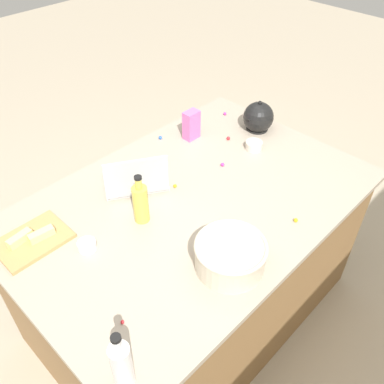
{
  "coord_description": "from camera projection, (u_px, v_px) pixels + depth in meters",
  "views": [
    {
      "loc": [
        1.06,
        1.03,
        2.23
      ],
      "look_at": [
        0.0,
        0.0,
        0.95
      ],
      "focal_mm": 38.6,
      "sensor_mm": 36.0,
      "label": 1
    }
  ],
  "objects": [
    {
      "name": "mixing_bowl_large",
      "position": [
        230.0,
        255.0,
        1.64
      ],
      "size": [
        0.29,
        0.29,
        0.13
      ],
      "color": "beige",
      "rests_on": "island_counter"
    },
    {
      "name": "ramekin_small",
      "position": [
        87.0,
        246.0,
        1.74
      ],
      "size": [
        0.08,
        0.08,
        0.04
      ],
      "primitive_type": "cylinder",
      "color": "white",
      "rests_on": "island_counter"
    },
    {
      "name": "candy_5",
      "position": [
        122.0,
        322.0,
        1.48
      ],
      "size": [
        0.01,
        0.01,
        0.01
      ],
      "primitive_type": "sphere",
      "color": "red",
      "rests_on": "island_counter"
    },
    {
      "name": "candy_bag",
      "position": [
        191.0,
        125.0,
        2.35
      ],
      "size": [
        0.09,
        0.06,
        0.17
      ],
      "primitive_type": "cube",
      "color": "pink",
      "rests_on": "island_counter"
    },
    {
      "name": "cutting_board",
      "position": [
        33.0,
        240.0,
        1.78
      ],
      "size": [
        0.3,
        0.22,
        0.02
      ],
      "primitive_type": "cube",
      "color": "tan",
      "rests_on": "island_counter"
    },
    {
      "name": "candy_1",
      "position": [
        225.0,
        114.0,
        2.59
      ],
      "size": [
        0.02,
        0.02,
        0.02
      ],
      "primitive_type": "sphere",
      "color": "#CC3399",
      "rests_on": "island_counter"
    },
    {
      "name": "butter_stick_left",
      "position": [
        20.0,
        238.0,
        1.75
      ],
      "size": [
        0.11,
        0.05,
        0.04
      ],
      "primitive_type": "cube",
      "rotation": [
        0.0,
        0.0,
        0.13
      ],
      "color": "#F4E58C",
      "rests_on": "cutting_board"
    },
    {
      "name": "bottle_oil",
      "position": [
        141.0,
        203.0,
        1.83
      ],
      "size": [
        0.07,
        0.07,
        0.25
      ],
      "color": "#DBC64C",
      "rests_on": "island_counter"
    },
    {
      "name": "ground_plane",
      "position": [
        192.0,
        307.0,
        2.58
      ],
      "size": [
        12.0,
        12.0,
        0.0
      ],
      "primitive_type": "plane",
      "color": "#B7A88E"
    },
    {
      "name": "kettle",
      "position": [
        258.0,
        118.0,
        2.42
      ],
      "size": [
        0.21,
        0.18,
        0.2
      ],
      "color": "black",
      "rests_on": "island_counter"
    },
    {
      "name": "island_counter",
      "position": [
        192.0,
        260.0,
        2.28
      ],
      "size": [
        1.75,
        1.17,
        0.9
      ],
      "color": "olive",
      "rests_on": "ground"
    },
    {
      "name": "ramekin_medium",
      "position": [
        254.0,
        146.0,
        2.3
      ],
      "size": [
        0.09,
        0.09,
        0.05
      ],
      "primitive_type": "cylinder",
      "color": "beige",
      "rests_on": "island_counter"
    },
    {
      "name": "butter_stick_right",
      "position": [
        42.0,
        234.0,
        1.77
      ],
      "size": [
        0.11,
        0.05,
        0.04
      ],
      "primitive_type": "cube",
      "rotation": [
        0.0,
        0.0,
        -0.11
      ],
      "color": "#F4E58C",
      "rests_on": "cutting_board"
    },
    {
      "name": "candy_3",
      "position": [
        160.0,
        138.0,
        2.38
      ],
      "size": [
        0.02,
        0.02,
        0.02
      ],
      "primitive_type": "sphere",
      "color": "blue",
      "rests_on": "island_counter"
    },
    {
      "name": "candy_2",
      "position": [
        296.0,
        220.0,
        1.87
      ],
      "size": [
        0.02,
        0.02,
        0.02
      ],
      "primitive_type": "sphere",
      "color": "yellow",
      "rests_on": "island_counter"
    },
    {
      "name": "candy_6",
      "position": [
        228.0,
        138.0,
        2.38
      ],
      "size": [
        0.02,
        0.02,
        0.02
      ],
      "primitive_type": "sphere",
      "color": "red",
      "rests_on": "island_counter"
    },
    {
      "name": "bottle_vinegar",
      "position": [
        122.0,
        365.0,
        1.26
      ],
      "size": [
        0.07,
        0.07,
        0.27
      ],
      "color": "white",
      "rests_on": "island_counter"
    },
    {
      "name": "candy_4",
      "position": [
        222.0,
        165.0,
        2.19
      ],
      "size": [
        0.02,
        0.02,
        0.02
      ],
      "primitive_type": "sphere",
      "color": "#CC3399",
      "rests_on": "island_counter"
    },
    {
      "name": "candy_0",
      "position": [
        175.0,
        186.0,
        2.06
      ],
      "size": [
        0.02,
        0.02,
        0.02
      ],
      "primitive_type": "sphere",
      "color": "yellow",
      "rests_on": "island_counter"
    },
    {
      "name": "laptop",
      "position": [
        136.0,
        179.0,
        2.04
      ],
      "size": [
        0.38,
        0.35,
        0.22
      ],
      "color": "#B7B7BC",
      "rests_on": "island_counter"
    }
  ]
}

